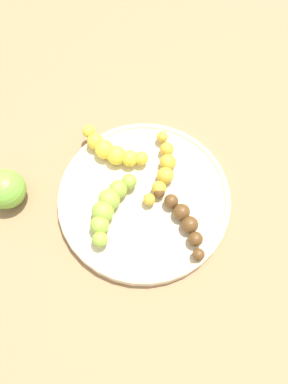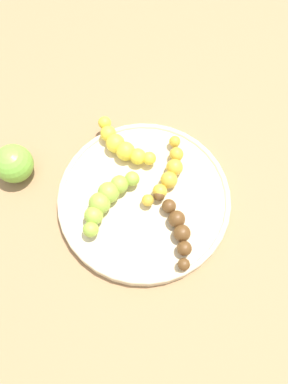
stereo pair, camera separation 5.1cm
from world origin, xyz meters
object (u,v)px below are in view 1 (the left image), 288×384
(banana_yellow, at_px, (112,150))
(apple_green, at_px, (6,189))
(banana_spotted, at_px, (164,168))
(banana_green, at_px, (109,207))
(fruit_bowl, at_px, (144,198))
(banana_overripe, at_px, (183,219))

(banana_yellow, bearing_deg, apple_green, -38.22)
(banana_yellow, bearing_deg, banana_spotted, 97.99)
(banana_green, bearing_deg, fruit_bowl, -132.14)
(fruit_bowl, height_order, apple_green, apple_green)
(banana_overripe, bearing_deg, banana_spotted, 78.70)
(banana_green, distance_m, apple_green, 0.18)
(fruit_bowl, height_order, banana_overripe, banana_overripe)
(banana_overripe, relative_size, banana_yellow, 1.09)
(banana_green, distance_m, banana_overripe, 0.12)
(banana_yellow, bearing_deg, banana_overripe, 72.38)
(banana_overripe, bearing_deg, fruit_bowl, 114.70)
(banana_spotted, height_order, banana_yellow, banana_yellow)
(banana_spotted, bearing_deg, banana_overripe, -60.78)
(banana_green, relative_size, banana_overripe, 0.95)
(apple_green, bearing_deg, fruit_bowl, -95.64)
(fruit_bowl, distance_m, banana_spotted, 0.06)
(banana_spotted, height_order, apple_green, apple_green)
(fruit_bowl, distance_m, banana_yellow, 0.10)
(banana_green, xyz_separation_m, banana_spotted, (0.07, -0.10, -0.00))
(banana_green, bearing_deg, banana_spotted, -117.98)
(banana_overripe, distance_m, apple_green, 0.30)
(apple_green, bearing_deg, banana_yellow, -71.15)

